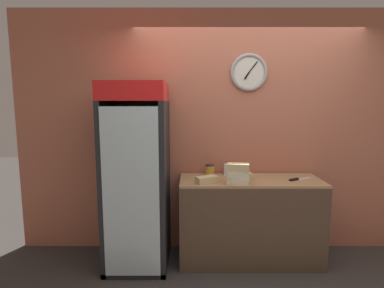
{
  "coord_description": "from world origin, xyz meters",
  "views": [
    {
      "loc": [
        -0.61,
        -2.24,
        1.69
      ],
      "look_at": [
        -0.6,
        0.87,
        1.26
      ],
      "focal_mm": 28.0,
      "sensor_mm": 36.0,
      "label": 1
    }
  ],
  "objects_px": {
    "sandwich_stack_middle": "(237,174)",
    "sandwich_flat_right": "(206,180)",
    "beverage_cooler": "(137,168)",
    "chefs_knife": "(296,179)",
    "sandwich_stack_bottom": "(237,181)",
    "sandwich_flat_left": "(242,176)",
    "napkin_dispenser": "(228,169)",
    "condiment_jar": "(209,170)",
    "sandwich_stack_top": "(237,167)"
  },
  "relations": [
    {
      "from": "sandwich_stack_top",
      "to": "chefs_knife",
      "type": "relative_size",
      "value": 0.79
    },
    {
      "from": "chefs_knife",
      "to": "napkin_dispenser",
      "type": "bearing_deg",
      "value": 161.82
    },
    {
      "from": "sandwich_flat_left",
      "to": "chefs_knife",
      "type": "distance_m",
      "value": 0.57
    },
    {
      "from": "sandwich_stack_bottom",
      "to": "chefs_knife",
      "type": "relative_size",
      "value": 0.8
    },
    {
      "from": "beverage_cooler",
      "to": "sandwich_stack_top",
      "type": "bearing_deg",
      "value": -9.74
    },
    {
      "from": "sandwich_stack_top",
      "to": "chefs_knife",
      "type": "height_order",
      "value": "sandwich_stack_top"
    },
    {
      "from": "beverage_cooler",
      "to": "sandwich_stack_middle",
      "type": "bearing_deg",
      "value": -9.74
    },
    {
      "from": "sandwich_stack_bottom",
      "to": "sandwich_flat_right",
      "type": "bearing_deg",
      "value": 171.09
    },
    {
      "from": "sandwich_stack_bottom",
      "to": "sandwich_flat_left",
      "type": "height_order",
      "value": "sandwich_stack_bottom"
    },
    {
      "from": "sandwich_flat_right",
      "to": "sandwich_stack_middle",
      "type": "bearing_deg",
      "value": -8.91
    },
    {
      "from": "sandwich_stack_middle",
      "to": "sandwich_stack_top",
      "type": "xyz_separation_m",
      "value": [
        0.0,
        0.0,
        0.07
      ]
    },
    {
      "from": "sandwich_stack_middle",
      "to": "napkin_dispenser",
      "type": "xyz_separation_m",
      "value": [
        -0.04,
        0.39,
        -0.04
      ]
    },
    {
      "from": "beverage_cooler",
      "to": "sandwich_stack_top",
      "type": "distance_m",
      "value": 1.03
    },
    {
      "from": "sandwich_stack_middle",
      "to": "condiment_jar",
      "type": "bearing_deg",
      "value": 124.37
    },
    {
      "from": "sandwich_stack_top",
      "to": "condiment_jar",
      "type": "distance_m",
      "value": 0.47
    },
    {
      "from": "sandwich_flat_right",
      "to": "napkin_dispenser",
      "type": "distance_m",
      "value": 0.43
    },
    {
      "from": "napkin_dispenser",
      "to": "chefs_knife",
      "type": "bearing_deg",
      "value": -18.18
    },
    {
      "from": "sandwich_stack_top",
      "to": "napkin_dispenser",
      "type": "relative_size",
      "value": 1.89
    },
    {
      "from": "sandwich_stack_top",
      "to": "napkin_dispenser",
      "type": "xyz_separation_m",
      "value": [
        -0.04,
        0.39,
        -0.11
      ]
    },
    {
      "from": "condiment_jar",
      "to": "sandwich_stack_top",
      "type": "bearing_deg",
      "value": -55.63
    },
    {
      "from": "beverage_cooler",
      "to": "chefs_knife",
      "type": "distance_m",
      "value": 1.67
    },
    {
      "from": "sandwich_flat_left",
      "to": "sandwich_flat_right",
      "type": "height_order",
      "value": "same"
    },
    {
      "from": "condiment_jar",
      "to": "sandwich_stack_bottom",
      "type": "bearing_deg",
      "value": -55.63
    },
    {
      "from": "chefs_knife",
      "to": "sandwich_flat_right",
      "type": "bearing_deg",
      "value": -173.16
    },
    {
      "from": "chefs_knife",
      "to": "condiment_jar",
      "type": "relative_size",
      "value": 2.38
    },
    {
      "from": "sandwich_stack_bottom",
      "to": "sandwich_stack_top",
      "type": "height_order",
      "value": "sandwich_stack_top"
    },
    {
      "from": "sandwich_stack_middle",
      "to": "sandwich_stack_top",
      "type": "height_order",
      "value": "sandwich_stack_top"
    },
    {
      "from": "sandwich_stack_middle",
      "to": "sandwich_flat_left",
      "type": "height_order",
      "value": "sandwich_stack_middle"
    },
    {
      "from": "beverage_cooler",
      "to": "condiment_jar",
      "type": "relative_size",
      "value": 15.78
    },
    {
      "from": "sandwich_stack_top",
      "to": "beverage_cooler",
      "type": "bearing_deg",
      "value": 170.26
    },
    {
      "from": "chefs_knife",
      "to": "napkin_dispenser",
      "type": "relative_size",
      "value": 2.38
    },
    {
      "from": "beverage_cooler",
      "to": "chefs_knife",
      "type": "bearing_deg",
      "value": -0.45
    },
    {
      "from": "beverage_cooler",
      "to": "sandwich_stack_top",
      "type": "height_order",
      "value": "beverage_cooler"
    },
    {
      "from": "beverage_cooler",
      "to": "sandwich_flat_right",
      "type": "xyz_separation_m",
      "value": [
        0.71,
        -0.13,
        -0.09
      ]
    },
    {
      "from": "sandwich_stack_middle",
      "to": "sandwich_flat_left",
      "type": "bearing_deg",
      "value": 66.67
    },
    {
      "from": "sandwich_stack_middle",
      "to": "beverage_cooler",
      "type": "bearing_deg",
      "value": 170.26
    },
    {
      "from": "sandwich_stack_bottom",
      "to": "condiment_jar",
      "type": "bearing_deg",
      "value": 124.37
    },
    {
      "from": "beverage_cooler",
      "to": "sandwich_flat_left",
      "type": "relative_size",
      "value": 8.57
    },
    {
      "from": "sandwich_stack_middle",
      "to": "sandwich_flat_right",
      "type": "xyz_separation_m",
      "value": [
        -0.3,
        0.05,
        -0.07
      ]
    },
    {
      "from": "sandwich_stack_bottom",
      "to": "napkin_dispenser",
      "type": "relative_size",
      "value": 1.91
    },
    {
      "from": "chefs_knife",
      "to": "sandwich_stack_middle",
      "type": "bearing_deg",
      "value": -165.98
    },
    {
      "from": "sandwich_flat_right",
      "to": "condiment_jar",
      "type": "bearing_deg",
      "value": 81.69
    },
    {
      "from": "sandwich_flat_left",
      "to": "chefs_knife",
      "type": "bearing_deg",
      "value": -1.78
    },
    {
      "from": "sandwich_flat_left",
      "to": "condiment_jar",
      "type": "bearing_deg",
      "value": 149.7
    },
    {
      "from": "sandwich_stack_bottom",
      "to": "sandwich_flat_left",
      "type": "distance_m",
      "value": 0.19
    },
    {
      "from": "sandwich_stack_bottom",
      "to": "napkin_dispenser",
      "type": "bearing_deg",
      "value": 96.19
    },
    {
      "from": "beverage_cooler",
      "to": "napkin_dispenser",
      "type": "bearing_deg",
      "value": 12.31
    },
    {
      "from": "beverage_cooler",
      "to": "sandwich_stack_bottom",
      "type": "bearing_deg",
      "value": -9.74
    },
    {
      "from": "beverage_cooler",
      "to": "condiment_jar",
      "type": "xyz_separation_m",
      "value": [
        0.76,
        0.2,
        -0.07
      ]
    },
    {
      "from": "beverage_cooler",
      "to": "napkin_dispenser",
      "type": "xyz_separation_m",
      "value": [
        0.97,
        0.21,
        -0.07
      ]
    }
  ]
}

